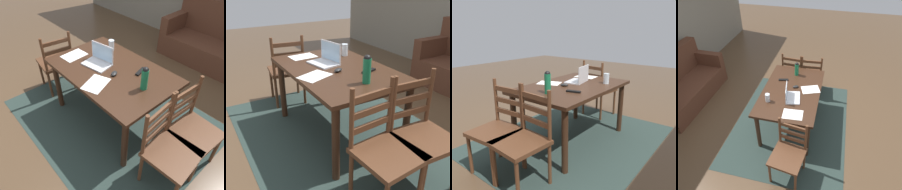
{
  "view_description": "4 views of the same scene",
  "coord_description": "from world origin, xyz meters",
  "views": [
    {
      "loc": [
        1.56,
        -1.36,
        2.14
      ],
      "look_at": [
        0.13,
        -0.11,
        0.52
      ],
      "focal_mm": 34.48,
      "sensor_mm": 36.0,
      "label": 1
    },
    {
      "loc": [
        2.2,
        -1.28,
        1.64
      ],
      "look_at": [
        0.15,
        -0.08,
        0.54
      ],
      "focal_mm": 41.9,
      "sensor_mm": 36.0,
      "label": 2
    },
    {
      "loc": [
        2.3,
        1.68,
        1.48
      ],
      "look_at": [
        0.0,
        -0.13,
        0.61
      ],
      "focal_mm": 36.7,
      "sensor_mm": 36.0,
      "label": 3
    },
    {
      "loc": [
        -2.64,
        -0.61,
        2.89
      ],
      "look_at": [
        0.12,
        0.06,
        0.56
      ],
      "focal_mm": 32.98,
      "sensor_mm": 36.0,
      "label": 4
    }
  ],
  "objects": [
    {
      "name": "paper_stack_left",
      "position": [
        -0.55,
        -0.15,
        0.77
      ],
      "size": [
        0.23,
        0.31,
        0.0
      ],
      "primitive_type": "cube",
      "rotation": [
        0.0,
        0.0,
        0.07
      ],
      "color": "white",
      "rests_on": "dining_table"
    },
    {
      "name": "water_bottle",
      "position": [
        0.48,
        0.02,
        0.9
      ],
      "size": [
        0.07,
        0.07,
        0.26
      ],
      "color": "#197247",
      "rests_on": "dining_table"
    },
    {
      "name": "drinking_glass",
      "position": [
        -0.35,
        0.3,
        0.83
      ],
      "size": [
        0.07,
        0.07,
        0.14
      ],
      "primitive_type": "cylinder",
      "color": "silver",
      "rests_on": "dining_table"
    },
    {
      "name": "dining_table",
      "position": [
        0.0,
        0.0,
        0.67
      ],
      "size": [
        1.46,
        0.95,
        0.76
      ],
      "color": "#382114",
      "rests_on": "ground"
    },
    {
      "name": "computer_mouse",
      "position": [
        0.1,
        -0.05,
        0.78
      ],
      "size": [
        0.1,
        0.12,
        0.03
      ],
      "primitive_type": "ellipsoid",
      "rotation": [
        0.0,
        0.0,
        0.47
      ],
      "color": "black",
      "rests_on": "dining_table"
    },
    {
      "name": "area_rug",
      "position": [
        0.0,
        0.0,
        0.0
      ],
      "size": [
        2.54,
        2.03,
        0.01
      ],
      "primitive_type": "cube",
      "color": "#283833",
      "rests_on": "ground"
    },
    {
      "name": "laptop",
      "position": [
        -0.2,
        -0.02,
        0.82
      ],
      "size": [
        0.36,
        0.28,
        0.23
      ],
      "color": "silver",
      "rests_on": "dining_table"
    },
    {
      "name": "paper_stack_right",
      "position": [
        0.1,
        -0.3,
        0.77
      ],
      "size": [
        0.3,
        0.35,
        0.0
      ],
      "primitive_type": "cube",
      "rotation": [
        0.0,
        0.0,
        0.37
      ],
      "color": "white",
      "rests_on": "dining_table"
    },
    {
      "name": "chair_left_near",
      "position": [
        -1.02,
        -0.2,
        0.46
      ],
      "size": [
        0.5,
        0.5,
        0.95
      ],
      "color": "#56331E",
      "rests_on": "ground"
    },
    {
      "name": "chair_right_near",
      "position": [
        1.02,
        -0.19,
        0.46
      ],
      "size": [
        0.47,
        0.47,
        0.95
      ],
      "color": "#56331E",
      "rests_on": "ground"
    },
    {
      "name": "ground_plane",
      "position": [
        0.0,
        0.0,
        0.0
      ],
      "size": [
        14.0,
        14.0,
        0.0
      ],
      "primitive_type": "plane",
      "color": "brown"
    },
    {
      "name": "chair_right_far",
      "position": [
        1.02,
        0.19,
        0.46
      ],
      "size": [
        0.47,
        0.47,
        0.95
      ],
      "color": "#56331E",
      "rests_on": "ground"
    },
    {
      "name": "tv_remote",
      "position": [
        0.25,
        0.21,
        0.77
      ],
      "size": [
        0.09,
        0.18,
        0.02
      ],
      "primitive_type": "cube",
      "rotation": [
        0.0,
        0.0,
        0.26
      ],
      "color": "black",
      "rests_on": "dining_table"
    }
  ]
}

